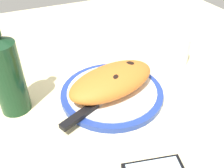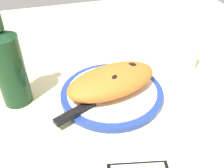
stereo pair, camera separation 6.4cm
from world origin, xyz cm
name	(u,v)px [view 2 (the right image)]	position (x,y,z in cm)	size (l,w,h in cm)	color
ground_plane	(112,100)	(0.00, 0.00, -1.50)	(150.00, 150.00, 3.00)	beige
plate	(112,93)	(0.00, 0.00, 0.90)	(27.16, 27.16, 1.86)	#233D99
calzone	(111,80)	(0.16, -0.39, 4.95)	(26.57, 17.49, 6.15)	orange
fork	(102,77)	(0.91, -6.28, 2.06)	(16.16, 2.44, 0.40)	silver
knife	(87,106)	(7.91, 4.82, 2.35)	(23.66, 11.85, 1.20)	silver
water_glass	(186,56)	(-25.69, -6.76, 3.83)	(6.92, 6.92, 8.90)	silver
wine_bottle	(9,66)	(23.88, -5.42, 10.56)	(7.17, 7.17, 26.39)	#14381E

